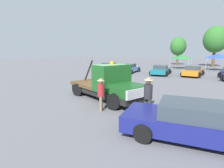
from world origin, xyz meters
TOP-DOWN VIEW (x-y plane):
  - ground_plane at (0.00, 0.00)m, footprint 160.00×160.00m
  - tow_truck at (0.36, -0.11)m, footprint 6.32×3.77m
  - foreground_car at (5.91, -2.74)m, footprint 5.64×2.91m
  - person_near_truck at (3.52, -1.49)m, footprint 0.41×0.41m
  - person_at_hood at (1.17, -2.09)m, footprint 0.38×0.38m
  - parked_car_charcoal at (-9.55, 14.68)m, footprint 2.70×4.96m
  - parked_car_skyblue at (-5.59, 14.11)m, footprint 2.70×5.01m
  - parked_car_teal at (-0.84, 14.15)m, footprint 2.85×4.51m
  - parked_car_orange at (3.03, 15.12)m, footprint 2.45×4.44m
  - canopy_tent_green at (-0.58, 25.11)m, footprint 3.28×3.28m
  - canopy_tent_blue at (5.29, 24.85)m, footprint 3.17×3.17m
  - tree_left at (-3.28, 34.20)m, footprint 3.61×3.61m
  - tree_center at (4.21, 32.97)m, footprint 4.62×4.62m

SIDE VIEW (x-z plane):
  - ground_plane at x=0.00m, z-range 0.00..0.00m
  - parked_car_orange at x=3.03m, z-range -0.02..1.32m
  - parked_car_teal at x=-0.84m, z-range -0.02..1.32m
  - parked_car_skyblue at x=-5.59m, z-range -0.02..1.32m
  - parked_car_charcoal at x=-9.55m, z-range -0.02..1.32m
  - foreground_car at x=5.91m, z-range -0.02..1.32m
  - tow_truck at x=0.36m, z-range -0.29..2.23m
  - person_at_hood at x=1.17m, z-range 0.15..1.86m
  - person_near_truck at x=3.52m, z-range 0.17..2.03m
  - canopy_tent_green at x=-0.58m, z-range 0.90..3.41m
  - canopy_tent_blue at x=5.29m, z-range 1.00..3.80m
  - tree_left at x=-3.28m, z-range 1.10..7.54m
  - tree_center at x=4.21m, z-range 1.41..9.66m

